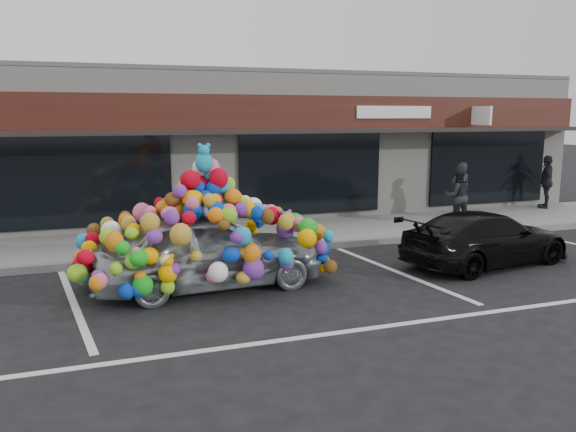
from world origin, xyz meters
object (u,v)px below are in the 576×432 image
object	(u,v)px
black_sedan	(486,238)
pedestrian_b	(457,196)
pedestrian_c	(546,182)
toy_car	(207,241)
pedestrian_a	(460,190)

from	to	relation	value
black_sedan	pedestrian_b	size ratio (longest dim) A/B	2.50
pedestrian_c	pedestrian_b	bearing A→B (deg)	-30.94
toy_car	pedestrian_b	bearing A→B (deg)	-71.44
toy_car	pedestrian_a	bearing A→B (deg)	-68.15
toy_car	black_sedan	size ratio (longest dim) A/B	1.17
black_sedan	pedestrian_b	world-z (taller)	pedestrian_b
pedestrian_b	toy_car	bearing A→B (deg)	33.69
black_sedan	pedestrian_c	size ratio (longest dim) A/B	2.29
black_sedan	pedestrian_b	xyz separation A→B (m)	(1.65, 3.32, 0.36)
pedestrian_a	pedestrian_c	bearing A→B (deg)	-168.75
pedestrian_b	black_sedan	bearing A→B (deg)	75.15
toy_car	pedestrian_b	xyz separation A→B (m)	(7.39, 3.02, 0.05)
toy_car	pedestrian_c	world-z (taller)	toy_car
pedestrian_a	pedestrian_b	distance (m)	1.09
toy_car	pedestrian_a	world-z (taller)	toy_car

